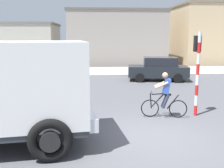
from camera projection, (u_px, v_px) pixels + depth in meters
ground_plane at (151, 136)px, 8.25m from camera, size 120.00×120.00×0.00m
sidewalk_far at (113, 71)px, 22.49m from camera, size 80.00×5.00×0.16m
cyclist at (165, 95)px, 10.03m from camera, size 1.72×0.54×1.72m
traffic_light_pole at (197, 62)px, 10.12m from camera, size 0.24×0.43×3.20m
car_red_near at (21, 70)px, 17.43m from camera, size 4.13×2.15×1.60m
car_far_side at (158, 69)px, 18.33m from camera, size 4.21×2.31×1.60m
pedestrian_near_kerb at (40, 69)px, 17.97m from camera, size 0.34×0.22×1.62m
building_corner_left at (6, 44)px, 28.56m from camera, size 10.75×7.83×4.31m
building_mid_block at (115, 38)px, 28.77m from camera, size 10.04×6.69×5.61m
building_corner_right at (221, 34)px, 30.08m from camera, size 10.32×7.70×6.34m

